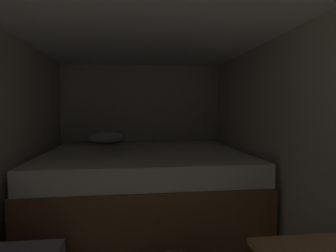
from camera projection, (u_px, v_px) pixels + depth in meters
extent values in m
cube|color=beige|center=(142.00, 129.00, 4.59)|extent=(2.65, 0.05, 2.07)
cube|color=beige|center=(303.00, 147.00, 2.38)|extent=(0.05, 4.74, 2.07)
cube|color=white|center=(151.00, 13.00, 2.16)|extent=(2.65, 4.74, 0.05)
cube|color=brown|center=(145.00, 193.00, 3.53)|extent=(2.43, 2.08, 0.60)
cube|color=white|center=(145.00, 160.00, 3.51)|extent=(2.39, 2.04, 0.23)
ellipsoid|color=white|center=(106.00, 137.00, 4.24)|extent=(0.53, 0.33, 0.18)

